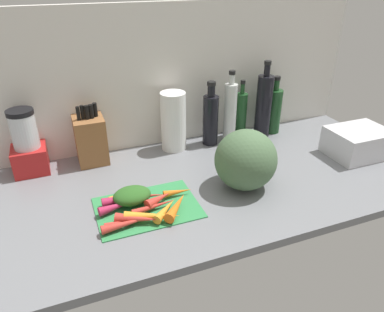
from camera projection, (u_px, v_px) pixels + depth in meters
The scene contains 27 objects.
ground_plane at pixel (211, 181), 139.57cm from camera, with size 170.00×80.00×3.00cm, color slate.
wall_back at pixel (176, 76), 156.49cm from camera, with size 170.00×3.00×60.00cm, color silver.
cutting_board at pixel (147, 207), 121.49cm from camera, with size 33.89×24.22×0.80cm, color #338C4C.
carrot_0 at pixel (152, 216), 113.54cm from camera, with size 3.56×3.56×17.41cm, color orange.
carrot_1 at pixel (127, 223), 111.03cm from camera, with size 2.81×2.81×16.04cm, color red.
carrot_2 at pixel (159, 199), 122.03cm from camera, with size 3.54×3.54×10.41cm, color red.
carrot_3 at pixel (122, 222), 112.10cm from camera, with size 2.01×2.01×10.68cm, color red.
carrot_4 at pixel (177, 206), 118.34cm from camera, with size 3.58×3.58×14.34cm, color orange.
carrot_5 at pixel (155, 206), 119.30cm from camera, with size 2.36×2.36×15.94cm, color red.
carrot_6 at pixel (138, 219), 112.49cm from camera, with size 3.42×3.42×14.05cm, color red.
carrot_7 at pixel (165, 210), 116.97cm from camera, with size 3.08×3.08×12.05cm, color orange.
carrot_8 at pixel (127, 194), 125.79cm from camera, with size 2.05×2.05×13.01cm, color orange.
carrot_9 at pixel (118, 206), 118.84cm from camera, with size 3.07×3.07×13.12cm, color #B2264C.
carrot_10 at pixel (126, 198), 122.62cm from camera, with size 3.26×3.26×16.41cm, color #B2264C.
carrot_11 at pixel (141, 196), 123.51cm from camera, with size 3.22×3.22×16.59cm, color red.
carrot_12 at pixel (178, 192), 126.62cm from camera, with size 2.54×2.54×10.22cm, color orange.
carrot_greens_pile at pixel (132, 196), 122.03cm from camera, with size 12.85×9.88×5.43cm, color #2D6023.
winter_squash at pixel (246, 160), 128.60cm from camera, with size 22.47×21.90×22.09cm, color #4C6B47.
knife_block at pixel (90, 139), 146.86cm from camera, with size 11.76×14.30×24.71cm.
blender_appliance at pixel (27, 146), 138.52cm from camera, with size 12.77×12.77×25.66cm.
paper_towel_roll at pixel (173, 121), 155.59cm from camera, with size 10.80×10.80×25.60cm, color white.
bottle_0 at pixel (211, 119), 160.27cm from camera, with size 6.92×6.92×28.84cm.
bottle_1 at pixel (230, 112), 161.31cm from camera, with size 5.62×5.62×32.89cm.
bottle_2 at pixel (241, 114), 169.40cm from camera, with size 5.47×5.47×26.63cm.
bottle_3 at pixel (264, 106), 166.02cm from camera, with size 7.34×7.34×35.68cm.
bottle_4 at pixel (274, 110), 172.35cm from camera, with size 7.28×7.28×27.43cm.
dish_rack at pixel (358, 142), 153.35cm from camera, with size 24.32×19.02×11.56cm, color silver.
Camera 1 is at (-49.95, -107.96, 72.50)cm, focal length 33.85 mm.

